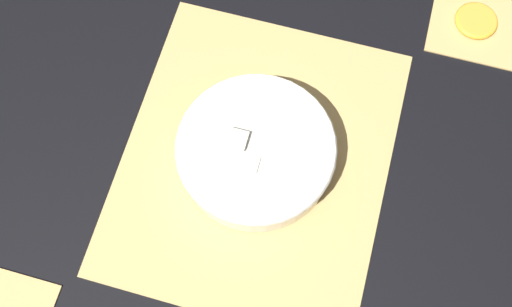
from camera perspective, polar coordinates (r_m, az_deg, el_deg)
ground_plane at (r=0.96m, az=0.00°, el=-0.62°), size 6.00×6.00×0.00m
bamboo_mat_center at (r=0.95m, az=0.00°, el=-0.56°), size 0.50×0.42×0.01m
coaster_mat_far_left at (r=1.13m, az=20.11°, el=11.57°), size 0.15×0.15×0.01m
fruit_salad_bowl at (r=0.92m, az=0.02°, el=0.23°), size 0.25×0.25×0.07m
orange_slice_whole at (r=1.12m, az=20.24°, el=11.78°), size 0.07×0.07×0.01m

